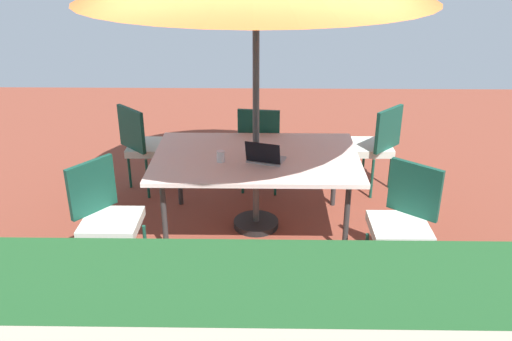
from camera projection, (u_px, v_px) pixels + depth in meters
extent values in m
cube|color=brown|center=(256.00, 227.00, 5.35)|extent=(10.00, 10.00, 0.02)
cube|color=silver|center=(256.00, 158.00, 5.05)|extent=(1.91, 1.22, 0.04)
cylinder|color=#333333|center=(334.00, 174.00, 5.61)|extent=(0.05, 0.05, 0.71)
cylinder|color=#333333|center=(179.00, 173.00, 5.63)|extent=(0.05, 0.05, 0.71)
cylinder|color=#333333|center=(347.00, 218.00, 4.77)|extent=(0.05, 0.05, 0.71)
cylinder|color=#333333|center=(164.00, 217.00, 4.79)|extent=(0.05, 0.05, 0.71)
cylinder|color=#4C4C4C|center=(256.00, 99.00, 4.81)|extent=(0.06, 0.06, 2.60)
cylinder|color=black|center=(256.00, 223.00, 5.34)|extent=(0.44, 0.44, 0.06)
cube|color=silver|center=(261.00, 147.00, 5.95)|extent=(0.46, 0.46, 0.08)
cube|color=#144738|center=(259.00, 131.00, 5.65)|extent=(0.44, 0.09, 0.45)
cylinder|color=#144738|center=(278.00, 163.00, 6.20)|extent=(0.03, 0.03, 0.45)
cylinder|color=#144738|center=(247.00, 162.00, 6.24)|extent=(0.03, 0.03, 0.45)
cylinder|color=#144738|center=(275.00, 176.00, 5.88)|extent=(0.03, 0.03, 0.45)
cylinder|color=#144738|center=(243.00, 175.00, 5.92)|extent=(0.03, 0.03, 0.45)
cube|color=silver|center=(370.00, 147.00, 5.94)|extent=(0.46, 0.46, 0.08)
cube|color=#144738|center=(389.00, 129.00, 5.69)|extent=(0.33, 0.34, 0.45)
cylinder|color=#144738|center=(364.00, 160.00, 6.28)|extent=(0.03, 0.03, 0.45)
cylinder|color=#144738|center=(345.00, 169.00, 6.05)|extent=(0.03, 0.03, 0.45)
cylinder|color=#144738|center=(390.00, 169.00, 6.05)|extent=(0.03, 0.03, 0.45)
cylinder|color=#144738|center=(372.00, 179.00, 5.82)|extent=(0.03, 0.03, 0.45)
cube|color=silver|center=(112.00, 223.00, 4.41)|extent=(0.46, 0.46, 0.08)
cube|color=#144738|center=(92.00, 187.00, 4.43)|extent=(0.30, 0.37, 0.45)
cylinder|color=#144738|center=(111.00, 268.00, 4.29)|extent=(0.03, 0.03, 0.45)
cylinder|color=#144738|center=(146.00, 249.00, 4.55)|extent=(0.03, 0.03, 0.45)
cylinder|color=#144738|center=(84.00, 253.00, 4.50)|extent=(0.03, 0.03, 0.45)
cylinder|color=#144738|center=(119.00, 235.00, 4.75)|extent=(0.03, 0.03, 0.45)
cube|color=silver|center=(150.00, 147.00, 5.94)|extent=(0.46, 0.46, 0.08)
cube|color=#144738|center=(131.00, 129.00, 5.70)|extent=(0.34, 0.34, 0.45)
cylinder|color=#144738|center=(175.00, 169.00, 6.05)|extent=(0.03, 0.03, 0.45)
cylinder|color=#144738|center=(156.00, 160.00, 6.28)|extent=(0.03, 0.03, 0.45)
cylinder|color=#144738|center=(148.00, 179.00, 5.82)|extent=(0.03, 0.03, 0.45)
cylinder|color=#144738|center=(129.00, 169.00, 6.05)|extent=(0.03, 0.03, 0.45)
cube|color=silver|center=(399.00, 228.00, 4.34)|extent=(0.46, 0.46, 0.08)
cube|color=#144738|center=(415.00, 190.00, 4.38)|extent=(0.37, 0.31, 0.45)
cylinder|color=#144738|center=(365.00, 258.00, 4.43)|extent=(0.03, 0.03, 0.45)
cylinder|color=#144738|center=(406.00, 274.00, 4.22)|extent=(0.03, 0.03, 0.45)
cylinder|color=#144738|center=(386.00, 240.00, 4.68)|extent=(0.03, 0.03, 0.45)
cylinder|color=#144738|center=(426.00, 255.00, 4.47)|extent=(0.03, 0.03, 0.45)
cube|color=gray|center=(266.00, 159.00, 4.94)|extent=(0.37, 0.31, 0.02)
cube|color=black|center=(263.00, 153.00, 4.80)|extent=(0.32, 0.15, 0.20)
cylinder|color=white|center=(221.00, 156.00, 4.89)|extent=(0.07, 0.07, 0.10)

